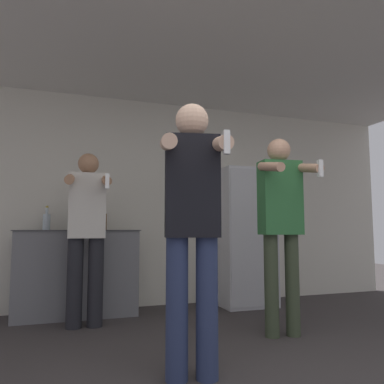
{
  "coord_description": "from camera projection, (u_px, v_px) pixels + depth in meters",
  "views": [
    {
      "loc": [
        -0.98,
        -1.61,
        0.93
      ],
      "look_at": [
        -0.21,
        0.69,
        1.17
      ],
      "focal_mm": 35.0,
      "sensor_mm": 36.0,
      "label": 1
    }
  ],
  "objects": [
    {
      "name": "wall_back",
      "position": [
        149.0,
        202.0,
        4.7
      ],
      "size": [
        7.0,
        0.06,
        2.55
      ],
      "color": "beige",
      "rests_on": "ground_plane"
    },
    {
      "name": "ceiling_slab",
      "position": [
        186.0,
        48.0,
        3.4
      ],
      "size": [
        7.0,
        3.49,
        0.05
      ],
      "color": "silver",
      "rests_on": "wall_back"
    },
    {
      "name": "refrigerator",
      "position": [
        243.0,
        236.0,
        4.69
      ],
      "size": [
        0.65,
        0.67,
        1.68
      ],
      "color": "silver",
      "rests_on": "ground_plane"
    },
    {
      "name": "counter",
      "position": [
        77.0,
        272.0,
        4.08
      ],
      "size": [
        1.29,
        0.54,
        0.92
      ],
      "color": "slate",
      "rests_on": "ground_plane"
    },
    {
      "name": "bottle_clear_vodka",
      "position": [
        47.0,
        221.0,
        4.06
      ],
      "size": [
        0.08,
        0.08,
        0.26
      ],
      "color": "silver",
      "rests_on": "counter"
    },
    {
      "name": "bottle_tall_gin",
      "position": [
        103.0,
        220.0,
        4.25
      ],
      "size": [
        0.08,
        0.08,
        0.29
      ],
      "color": "#563314",
      "rests_on": "counter"
    },
    {
      "name": "bottle_red_label",
      "position": [
        92.0,
        221.0,
        4.21
      ],
      "size": [
        0.08,
        0.08,
        0.28
      ],
      "color": "black",
      "rests_on": "counter"
    },
    {
      "name": "person_woman_foreground",
      "position": [
        192.0,
        219.0,
        2.41
      ],
      "size": [
        0.48,
        0.5,
        1.76
      ],
      "color": "navy",
      "rests_on": "ground_plane"
    },
    {
      "name": "person_man_side",
      "position": [
        281.0,
        217.0,
        3.35
      ],
      "size": [
        0.47,
        0.56,
        1.76
      ],
      "color": "#38422D",
      "rests_on": "ground_plane"
    },
    {
      "name": "person_spectator_back",
      "position": [
        87.0,
        230.0,
        3.64
      ],
      "size": [
        0.43,
        0.46,
        1.68
      ],
      "color": "black",
      "rests_on": "ground_plane"
    }
  ]
}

